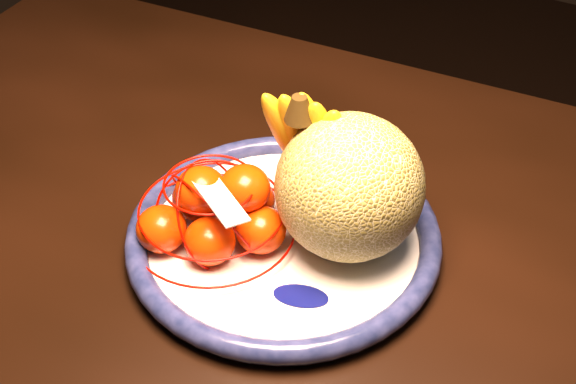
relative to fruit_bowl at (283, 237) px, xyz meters
The scene contains 5 objects.
fruit_bowl is the anchor object (origin of this frame).
cantaloupe 0.10m from the fruit_bowl, 23.70° to the left, with size 0.15×0.15×0.15m, color olive.
banana_bunch 0.11m from the fruit_bowl, 91.28° to the left, with size 0.12×0.11×0.18m.
mandarin_bag 0.08m from the fruit_bowl, 154.35° to the right, with size 0.23×0.23×0.11m.
price_tag 0.10m from the fruit_bowl, 127.32° to the right, with size 0.07×0.03×0.00m, color white.
Camera 1 is at (0.05, -0.59, 1.39)m, focal length 50.00 mm.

